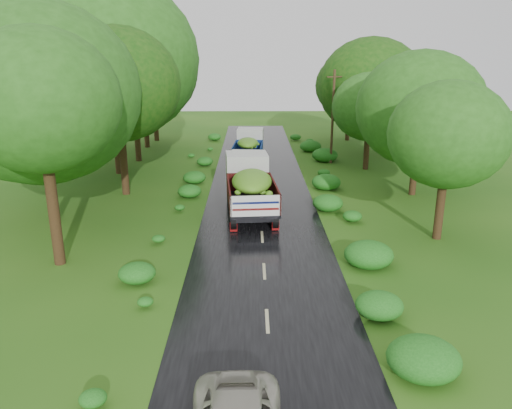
{
  "coord_description": "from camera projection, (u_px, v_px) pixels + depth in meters",
  "views": [
    {
      "loc": [
        -0.54,
        -15.13,
        8.97
      ],
      "look_at": [
        -0.31,
        8.0,
        1.7
      ],
      "focal_mm": 35.0,
      "sensor_mm": 36.0,
      "label": 1
    }
  ],
  "objects": [
    {
      "name": "utility_pole",
      "position": [
        333.0,
        116.0,
        39.58
      ],
      "size": [
        1.25,
        0.51,
        7.4
      ],
      "rotation": [
        0.0,
        0.0,
        0.33
      ],
      "color": "#382616",
      "rests_on": "ground"
    },
    {
      "name": "truck_far",
      "position": [
        249.0,
        146.0,
        40.05
      ],
      "size": [
        2.55,
        6.27,
        2.58
      ],
      "rotation": [
        0.0,
        0.0,
        -0.06
      ],
      "color": "black",
      "rests_on": "ground"
    },
    {
      "name": "shrubs",
      "position": [
        260.0,
        196.0,
        30.38
      ],
      "size": [
        11.9,
        44.0,
        0.7
      ],
      "color": "#1B5F16",
      "rests_on": "ground"
    },
    {
      "name": "truck_near",
      "position": [
        250.0,
        184.0,
        28.06
      ],
      "size": [
        3.05,
        7.25,
        2.97
      ],
      "rotation": [
        0.0,
        0.0,
        0.08
      ],
      "color": "black",
      "rests_on": "ground"
    },
    {
      "name": "trees_left",
      "position": [
        115.0,
        75.0,
        35.02
      ],
      "size": [
        6.78,
        34.09,
        10.48
      ],
      "color": "black",
      "rests_on": "ground"
    },
    {
      "name": "road_lines",
      "position": [
        263.0,
        252.0,
        22.85
      ],
      "size": [
        0.12,
        69.6,
        0.0
      ],
      "color": "#BFB78C",
      "rests_on": "road"
    },
    {
      "name": "road",
      "position": [
        264.0,
        262.0,
        21.9
      ],
      "size": [
        6.5,
        80.0,
        0.02
      ],
      "primitive_type": "cube",
      "color": "black",
      "rests_on": "ground"
    },
    {
      "name": "trees_right",
      "position": [
        381.0,
        98.0,
        37.33
      ],
      "size": [
        5.11,
        31.0,
        7.83
      ],
      "color": "black",
      "rests_on": "ground"
    },
    {
      "name": "ground",
      "position": [
        267.0,
        321.0,
        17.13
      ],
      "size": [
        120.0,
        120.0,
        0.0
      ],
      "primitive_type": "plane",
      "color": "#1E4F11",
      "rests_on": "ground"
    }
  ]
}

